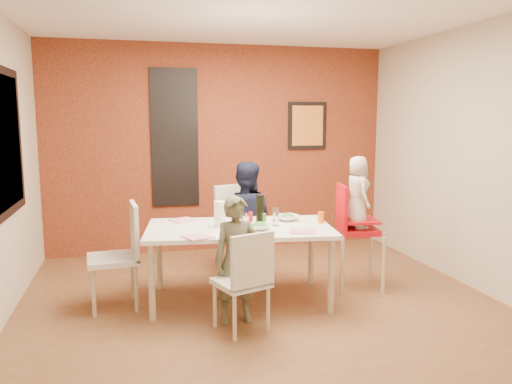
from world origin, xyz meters
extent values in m
plane|color=brown|center=(0.00, 0.00, 0.00)|extent=(4.50, 4.50, 0.00)
cube|color=white|center=(0.00, 0.00, 2.70)|extent=(4.50, 4.50, 0.02)
cube|color=beige|center=(0.00, 2.25, 1.35)|extent=(4.50, 0.02, 2.70)
cube|color=beige|center=(0.00, -2.25, 1.35)|extent=(4.50, 0.02, 2.70)
cube|color=beige|center=(2.25, 0.00, 1.35)|extent=(0.02, 4.50, 2.70)
cube|color=maroon|center=(0.00, 2.23, 1.35)|extent=(4.50, 0.02, 2.70)
cube|color=silver|center=(-0.60, 2.21, 1.50)|extent=(0.55, 0.03, 1.70)
cube|color=black|center=(-0.60, 2.21, 1.50)|extent=(0.60, 0.03, 1.76)
cube|color=black|center=(1.20, 2.21, 1.65)|extent=(0.54, 0.03, 0.64)
cube|color=orange|center=(1.20, 2.19, 1.65)|extent=(0.44, 0.01, 0.54)
cube|color=white|center=(-0.17, 0.26, 0.71)|extent=(1.86, 1.19, 0.04)
cylinder|color=#BAAC8A|center=(-1.02, -0.04, 0.34)|extent=(0.06, 0.06, 0.69)
cylinder|color=#BAAC8A|center=(-0.91, 0.77, 0.34)|extent=(0.06, 0.06, 0.69)
cylinder|color=#BAAC8A|center=(0.56, -0.25, 0.34)|extent=(0.06, 0.06, 0.69)
cylinder|color=#BAAC8A|center=(0.67, 0.56, 0.34)|extent=(0.06, 0.06, 0.69)
cube|color=silver|center=(-0.30, -0.41, 0.40)|extent=(0.50, 0.50, 0.04)
cube|color=silver|center=(-0.24, -0.57, 0.63)|extent=(0.38, 0.16, 0.45)
cylinder|color=#C8B694|center=(-0.21, -0.20, 0.19)|extent=(0.03, 0.03, 0.39)
cylinder|color=#C8B694|center=(-0.10, -0.50, 0.19)|extent=(0.03, 0.03, 0.39)
cylinder|color=#C8B694|center=(-0.51, -0.31, 0.19)|extent=(0.03, 0.03, 0.39)
cylinder|color=#C8B694|center=(-0.40, -0.61, 0.19)|extent=(0.03, 0.03, 0.39)
cube|color=silver|center=(0.02, 1.05, 0.47)|extent=(0.58, 0.58, 0.05)
cube|color=silver|center=(-0.04, 1.26, 0.74)|extent=(0.46, 0.17, 0.53)
cylinder|color=tan|center=(-0.10, 0.82, 0.23)|extent=(0.04, 0.04, 0.45)
cylinder|color=tan|center=(-0.21, 1.18, 0.23)|extent=(0.04, 0.04, 0.45)
cylinder|color=tan|center=(0.26, 0.93, 0.23)|extent=(0.04, 0.04, 0.45)
cylinder|color=tan|center=(0.15, 1.29, 0.23)|extent=(0.04, 0.04, 0.45)
cube|color=silver|center=(-1.35, 0.36, 0.46)|extent=(0.49, 0.49, 0.05)
cube|color=silver|center=(-1.14, 0.38, 0.72)|extent=(0.08, 0.45, 0.51)
cylinder|color=tan|center=(-1.55, 0.53, 0.22)|extent=(0.04, 0.04, 0.44)
cylinder|color=tan|center=(-1.18, 0.56, 0.22)|extent=(0.04, 0.04, 0.44)
cylinder|color=tan|center=(-1.52, 0.17, 0.22)|extent=(0.04, 0.04, 0.44)
cylinder|color=tan|center=(-1.15, 0.20, 0.22)|extent=(0.04, 0.04, 0.44)
cube|color=red|center=(1.09, 0.32, 0.61)|extent=(0.44, 0.44, 0.06)
cube|color=red|center=(0.91, 0.35, 0.86)|extent=(0.10, 0.38, 0.44)
cube|color=red|center=(1.09, 0.32, 0.72)|extent=(0.44, 0.44, 0.02)
cylinder|color=#BCAE8C|center=(1.26, 0.07, 0.29)|extent=(0.04, 0.04, 0.58)
cylinder|color=#BCAE8C|center=(0.84, 0.15, 0.29)|extent=(0.04, 0.04, 0.58)
cylinder|color=#BCAE8C|center=(1.33, 0.49, 0.29)|extent=(0.04, 0.04, 0.58)
cylinder|color=#BCAE8C|center=(0.91, 0.56, 0.29)|extent=(0.04, 0.04, 0.58)
imported|color=#514F39|center=(-0.30, -0.25, 0.55)|extent=(0.41, 0.27, 1.10)
imported|color=black|center=(0.02, 0.89, 0.65)|extent=(0.76, 0.68, 1.29)
imported|color=beige|center=(1.07, 0.32, 1.01)|extent=(0.24, 0.36, 0.74)
cube|color=white|center=(-0.62, -0.08, 0.73)|extent=(0.29, 0.29, 0.01)
cube|color=white|center=(-0.07, 0.61, 0.73)|extent=(0.27, 0.27, 0.01)
cube|color=silver|center=(0.34, -0.08, 0.73)|extent=(0.28, 0.28, 0.01)
cube|color=white|center=(-0.67, 0.67, 0.73)|extent=(0.29, 0.29, 0.01)
imported|color=silver|center=(-0.02, 0.09, 0.75)|extent=(0.23, 0.23, 0.05)
imported|color=white|center=(0.36, 0.43, 0.76)|extent=(0.27, 0.27, 0.06)
cylinder|color=black|center=(0.04, 0.31, 0.87)|extent=(0.08, 0.08, 0.29)
cylinder|color=white|center=(-0.19, 0.00, 0.82)|extent=(0.06, 0.06, 0.18)
cylinder|color=white|center=(0.17, 0.22, 0.82)|extent=(0.06, 0.06, 0.18)
cylinder|color=white|center=(-0.36, 0.29, 0.85)|extent=(0.11, 0.11, 0.25)
cylinder|color=red|center=(-0.07, 0.21, 0.80)|extent=(0.04, 0.04, 0.15)
cylinder|color=#407C29|center=(0.06, 0.20, 0.79)|extent=(0.03, 0.03, 0.13)
cylinder|color=brown|center=(-0.05, 0.31, 0.79)|extent=(0.03, 0.03, 0.13)
cylinder|color=#CF5817|center=(0.64, 0.23, 0.78)|extent=(0.06, 0.06, 0.11)
camera|label=1|loc=(-1.15, -4.29, 1.75)|focal=35.00mm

